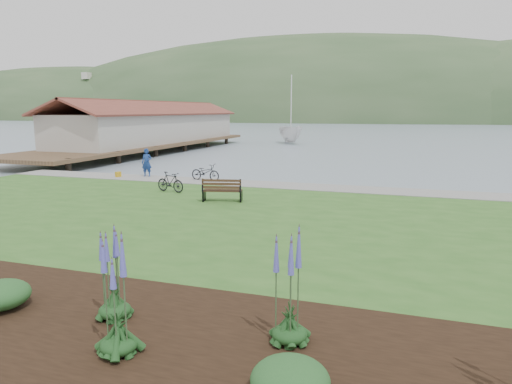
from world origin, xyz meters
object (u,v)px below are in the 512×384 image
sailboat (291,144)px  person (147,160)px  bicycle_a (205,172)px  park_bench (222,190)px

sailboat → person: bearing=-119.9°
person → bicycle_a: 4.07m
park_bench → sailboat: (-7.31, 41.29, -0.93)m
park_bench → sailboat: bearing=86.4°
bicycle_a → person: bearing=95.4°
person → bicycle_a: (4.02, -0.30, -0.52)m
bicycle_a → sailboat: sailboat is taller
sailboat → park_bench: bearing=-109.9°
park_bench → person: (-7.30, 5.65, 0.48)m
person → sailboat: size_ratio=0.07×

